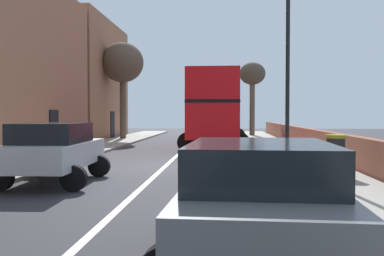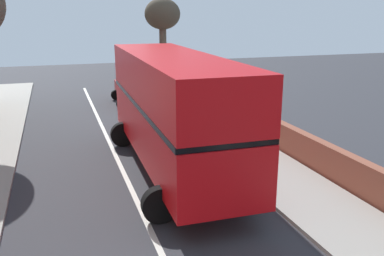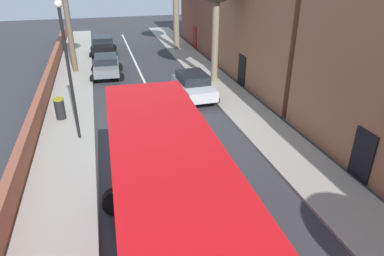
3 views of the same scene
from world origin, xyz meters
name	(u,v)px [view 3 (image 3 of 3)]	position (x,y,z in m)	size (l,w,h in m)	color
ground_plane	(168,133)	(0.00, 0.00, 0.00)	(84.00, 84.00, 0.00)	#333338
road_centre_line	(168,132)	(0.00, 0.00, 0.00)	(0.16, 54.00, 0.01)	silver
sidewalk_left	(257,121)	(-4.90, 0.00, 0.06)	(2.60, 60.00, 0.12)	#9E998E
sidewalk_right	(67,144)	(4.90, 0.00, 0.06)	(2.60, 60.00, 0.12)	#9E998E
terraced_houses_left	(324,27)	(-8.50, -0.47, 4.77)	(4.07, 47.52, 10.97)	brown
boundary_wall_right	(29,138)	(6.45, 0.00, 0.58)	(0.36, 54.00, 1.16)	brown
double_decker_bus	(172,218)	(1.70, 9.07, 2.35)	(3.69, 10.08, 4.06)	red
parked_car_black_right_1	(103,44)	(2.50, -17.60, 0.94)	(2.63, 4.32, 1.64)	black
parked_car_grey_right_2	(106,65)	(2.50, -10.46, 0.90)	(2.57, 4.18, 1.55)	slate
parked_car_silver_left_3	(193,85)	(-2.50, -4.20, 0.94)	(2.55, 4.15, 1.65)	#B7BABF
lamppost_right	(68,63)	(4.30, -0.40, 3.81)	(0.32, 0.32, 6.31)	black
litter_bin_right	(60,108)	(5.30, -2.97, 0.71)	(0.55, 0.55, 1.18)	black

